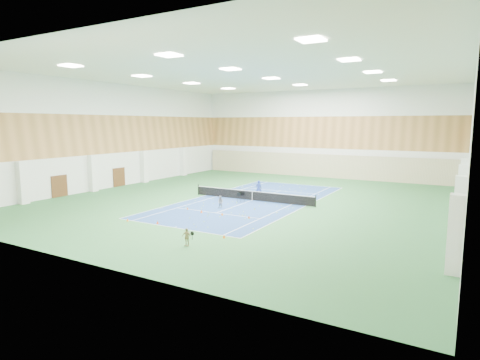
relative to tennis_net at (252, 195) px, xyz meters
The scene contains 22 objects.
ground 0.55m from the tennis_net, ahead, with size 40.00×40.00×0.00m, color #2B6434.
room_shell 5.45m from the tennis_net, ahead, with size 36.00×40.00×12.00m, color white, non-canonical shape.
wood_cladding 7.45m from the tennis_net, ahead, with size 36.00×40.00×8.00m, color #B47D43, non-canonical shape.
ceiling_light_grid 11.37m from the tennis_net, ahead, with size 21.40×25.40×0.06m, color white, non-canonical shape.
court_surface 0.55m from the tennis_net, ahead, with size 10.97×23.77×0.01m, color navy.
tennis_balls_scatter 0.50m from the tennis_net, ahead, with size 10.57×22.77×0.07m, color #D0EF28, non-canonical shape.
tennis_net is the anchor object (origin of this frame).
back_curtain 19.78m from the tennis_net, 90.00° to the left, with size 35.40×0.16×3.20m, color #C6B793.
door_left_a 19.63m from the tennis_net, 155.94° to the right, with size 0.08×1.80×2.20m, color #593319.
door_left_b 17.93m from the tennis_net, behind, with size 0.08×1.80×2.20m, color #593319.
coach 2.15m from the tennis_net, 100.36° to the left, with size 0.62×0.40×1.69m, color navy.
child_court 4.68m from the tennis_net, 98.40° to the right, with size 0.55×0.43×1.12m, color gray.
child_apron 15.25m from the tennis_net, 77.10° to the right, with size 0.65×0.27×1.11m, color tan.
ball_cart 1.38m from the tennis_net, 114.45° to the right, with size 0.55×0.55×0.96m, color black, non-canonical shape.
cone_svc_a 7.09m from the tennis_net, 114.58° to the right, with size 0.19×0.19×0.21m, color #FD650D.
cone_svc_b 7.02m from the tennis_net, 99.30° to the right, with size 0.22×0.22×0.25m, color #F14F0C.
cone_svc_c 6.90m from the tennis_net, 82.82° to the right, with size 0.21×0.21×0.23m, color #D9560B.
cone_svc_d 7.53m from the tennis_net, 63.89° to the right, with size 0.21×0.21×0.23m, color #EC4C0C.
cone_base_a 12.88m from the tennis_net, 109.67° to the right, with size 0.19×0.19×0.21m, color orange.
cone_base_b 11.77m from the tennis_net, 98.67° to the right, with size 0.20×0.20×0.22m, color #F7420D.
cone_base_c 12.58m from the tennis_net, 83.03° to the right, with size 0.19×0.19×0.20m, color orange.
cone_base_d 13.12m from the tennis_net, 69.99° to the right, with size 0.21×0.21×0.23m, color orange.
Camera 1 is at (17.95, -33.75, 7.37)m, focal length 30.00 mm.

